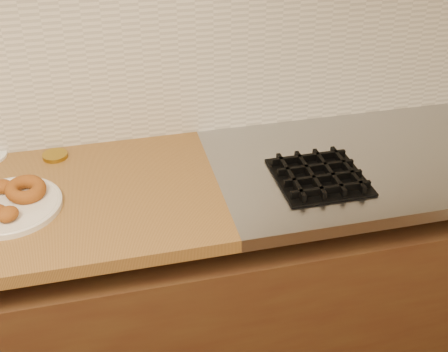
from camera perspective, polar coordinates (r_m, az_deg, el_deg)
The scene contains 8 objects.
wall_back at distance 1.76m, azimuth -20.14°, elevation 15.70°, with size 4.00×0.02×2.70m, color beige.
base_cabinet at distance 2.00m, azimuth -15.36°, elevation -14.31°, with size 3.60×0.60×0.77m, color #483017.
stovetop at distance 1.92m, azimuth 18.40°, elevation 1.92°, with size 1.30×0.62×0.04m, color #9EA0A5.
backsplash at distance 1.80m, azimuth -19.25°, elevation 11.07°, with size 3.60×0.02×0.60m, color beige.
burner_grates at distance 1.84m, azimuth 19.08°, elevation 1.41°, with size 0.91×0.26×0.03m.
donut_plate at distance 1.65m, azimuth -20.87°, elevation -2.90°, with size 0.28×0.28×0.02m, color silver.
ring_donut at distance 1.66m, azimuth -19.52°, elevation -1.29°, with size 0.11×0.11×0.04m, color brown.
brass_jar_lid at distance 1.85m, azimuth -16.79°, elevation 1.99°, with size 0.08×0.08×0.01m, color olive.
Camera 1 is at (0.20, 0.31, 1.82)m, focal length 45.00 mm.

